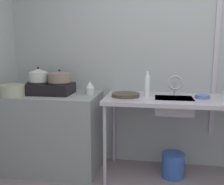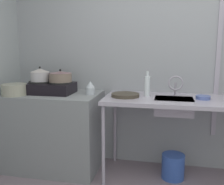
% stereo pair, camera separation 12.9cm
% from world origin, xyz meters
% --- Properties ---
extents(wall_back, '(4.75, 0.10, 2.74)m').
position_xyz_m(wall_back, '(0.00, 1.65, 1.37)').
color(wall_back, '#9C9FA4').
rests_on(wall_back, ground).
extents(wall_metal_strip, '(0.05, 0.01, 2.19)m').
position_xyz_m(wall_metal_strip, '(0.43, 1.59, 1.51)').
color(wall_metal_strip, '#AEA6B6').
extents(counter_concrete, '(1.09, 0.67, 0.89)m').
position_xyz_m(counter_concrete, '(-1.39, 1.27, 0.44)').
color(counter_concrete, gray).
rests_on(counter_concrete, ground).
extents(counter_sink, '(1.74, 0.67, 0.89)m').
position_xyz_m(counter_sink, '(0.12, 1.27, 0.83)').
color(counter_sink, '#AEA6B6').
rests_on(counter_sink, ground).
extents(stove, '(0.52, 0.36, 0.14)m').
position_xyz_m(stove, '(-1.40, 1.27, 0.95)').
color(stove, black).
rests_on(stove, counter_concrete).
extents(pot_on_left_burner, '(0.21, 0.21, 0.17)m').
position_xyz_m(pot_on_left_burner, '(-1.52, 1.27, 1.10)').
color(pot_on_left_burner, silver).
rests_on(pot_on_left_burner, stove).
extents(pot_on_right_burner, '(0.26, 0.26, 0.14)m').
position_xyz_m(pot_on_right_burner, '(-1.28, 1.27, 1.08)').
color(pot_on_right_burner, '#7F6C5D').
rests_on(pot_on_right_burner, stove).
extents(pot_beside_stove, '(0.27, 0.27, 0.12)m').
position_xyz_m(pot_beside_stove, '(-1.74, 1.07, 0.95)').
color(pot_beside_stove, '#A2A08A').
rests_on(pot_beside_stove, counter_concrete).
extents(percolator, '(0.10, 0.10, 0.15)m').
position_xyz_m(percolator, '(-0.94, 1.29, 0.96)').
color(percolator, silver).
rests_on(percolator, counter_concrete).
extents(sink_basin, '(0.39, 0.29, 0.16)m').
position_xyz_m(sink_basin, '(-0.03, 1.25, 0.80)').
color(sink_basin, '#AEA6B6').
rests_on(sink_basin, counter_sink).
extents(faucet, '(0.16, 0.09, 0.22)m').
position_xyz_m(faucet, '(-0.01, 1.36, 1.02)').
color(faucet, '#AEA6B6').
rests_on(faucet, counter_sink).
extents(frying_pan, '(0.30, 0.30, 0.04)m').
position_xyz_m(frying_pan, '(-0.53, 1.24, 0.90)').
color(frying_pan, '#3F372B').
rests_on(frying_pan, counter_sink).
extents(small_bowl_on_drainboard, '(0.14, 0.14, 0.04)m').
position_xyz_m(small_bowl_on_drainboard, '(0.26, 1.27, 0.90)').
color(small_bowl_on_drainboard, '#5568B0').
rests_on(small_bowl_on_drainboard, counter_sink).
extents(bottle_by_sink, '(0.06, 0.06, 0.27)m').
position_xyz_m(bottle_by_sink, '(-0.31, 1.30, 1.00)').
color(bottle_by_sink, white).
rests_on(bottle_by_sink, counter_sink).
extents(bucket_on_floor, '(0.24, 0.24, 0.27)m').
position_xyz_m(bucket_on_floor, '(-0.01, 1.26, 0.13)').
color(bucket_on_floor, '#3254AC').
rests_on(bucket_on_floor, ground).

